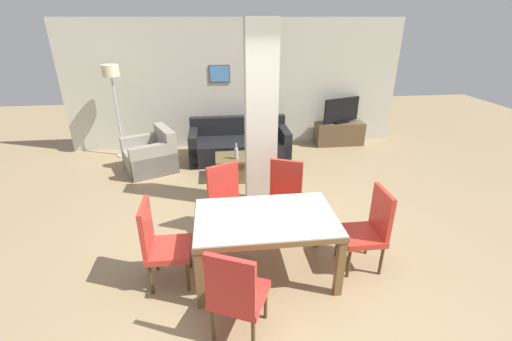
{
  "coord_description": "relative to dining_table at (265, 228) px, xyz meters",
  "views": [
    {
      "loc": [
        -0.48,
        -3.09,
        2.68
      ],
      "look_at": [
        0.0,
        0.86,
        0.9
      ],
      "focal_mm": 24.0,
      "sensor_mm": 36.0,
      "label": 1
    }
  ],
  "objects": [
    {
      "name": "coffee_table",
      "position": [
        -0.16,
        2.54,
        -0.37
      ],
      "size": [
        0.72,
        0.57,
        0.43
      ],
      "color": "brown",
      "rests_on": "ground_plane"
    },
    {
      "name": "floor_lamp",
      "position": [
        -2.45,
        3.98,
        0.98
      ],
      "size": [
        0.32,
        0.32,
        1.86
      ],
      "color": "#B7B7BC",
      "rests_on": "ground_plane"
    },
    {
      "name": "bottle",
      "position": [
        -0.15,
        2.43,
        -0.05
      ],
      "size": [
        0.07,
        0.07,
        0.28
      ],
      "color": "#B2B7BC",
      "rests_on": "coffee_table"
    },
    {
      "name": "dining_chair_far_left",
      "position": [
        -0.38,
        0.82,
        -0.08
      ],
      "size": [
        0.61,
        0.61,
        0.97
      ],
      "rotation": [
        0.0,
        0.0,
        -2.71
      ],
      "color": "red",
      "rests_on": "ground_plane"
    },
    {
      "name": "dining_chair_head_right",
      "position": [
        1.19,
        0.0,
        -0.08
      ],
      "size": [
        0.46,
        0.46,
        0.97
      ],
      "rotation": [
        0.0,
        0.0,
        1.57
      ],
      "color": "red",
      "rests_on": "ground_plane"
    },
    {
      "name": "back_wall",
      "position": [
        -0.0,
        4.4,
        0.76
      ],
      "size": [
        7.2,
        0.09,
        2.7
      ],
      "color": "beige",
      "rests_on": "ground_plane"
    },
    {
      "name": "armchair",
      "position": [
        -1.72,
        3.13,
        -0.31
      ],
      "size": [
        1.11,
        1.1,
        0.79
      ],
      "rotation": [
        0.0,
        0.0,
        2.0
      ],
      "color": "gray",
      "rests_on": "ground_plane"
    },
    {
      "name": "dining_chair_near_left",
      "position": [
        -0.38,
        -0.82,
        -0.08
      ],
      "size": [
        0.61,
        0.61,
        0.97
      ],
      "rotation": [
        0.0,
        0.0,
        -0.43
      ],
      "color": "red",
      "rests_on": "ground_plane"
    },
    {
      "name": "tv_screen",
      "position": [
        2.31,
        4.12,
        0.19
      ],
      "size": [
        0.87,
        0.36,
        0.56
      ],
      "rotation": [
        0.0,
        0.0,
        3.49
      ],
      "color": "black",
      "rests_on": "tv_stand"
    },
    {
      "name": "dining_chair_far_right",
      "position": [
        0.38,
        0.87,
        -0.08
      ],
      "size": [
        0.61,
        0.61,
        0.97
      ],
      "rotation": [
        0.0,
        0.0,
        2.73
      ],
      "color": "red",
      "rests_on": "ground_plane"
    },
    {
      "name": "dining_chair_head_left",
      "position": [
        -1.13,
        0.0,
        -0.08
      ],
      "size": [
        0.46,
        0.46,
        0.97
      ],
      "rotation": [
        0.0,
        0.0,
        -1.57
      ],
      "color": "red",
      "rests_on": "ground_plane"
    },
    {
      "name": "tv_stand",
      "position": [
        2.31,
        4.12,
        -0.33
      ],
      "size": [
        1.08,
        0.4,
        0.52
      ],
      "color": "brown",
      "rests_on": "ground_plane"
    },
    {
      "name": "sofa",
      "position": [
        -0.03,
        3.55,
        -0.32
      ],
      "size": [
        1.99,
        0.94,
        0.8
      ],
      "rotation": [
        0.0,
        0.0,
        3.14
      ],
      "color": "black",
      "rests_on": "ground_plane"
    },
    {
      "name": "divider_pillar",
      "position": [
        0.15,
        1.57,
        0.76
      ],
      "size": [
        0.44,
        0.31,
        2.7
      ],
      "color": "beige",
      "rests_on": "ground_plane"
    },
    {
      "name": "dining_table",
      "position": [
        0.0,
        0.0,
        0.0
      ],
      "size": [
        1.52,
        0.95,
        0.75
      ],
      "color": "brown",
      "rests_on": "ground_plane"
    },
    {
      "name": "ground_plane",
      "position": [
        0.0,
        0.0,
        -0.59
      ],
      "size": [
        18.0,
        18.0,
        0.0
      ],
      "primitive_type": "plane",
      "color": "#99805B"
    }
  ]
}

